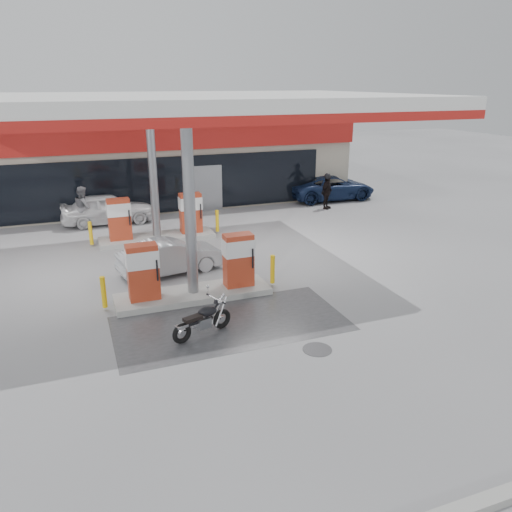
{
  "coord_description": "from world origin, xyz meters",
  "views": [
    {
      "loc": [
        -3.01,
        -11.2,
        5.98
      ],
      "look_at": [
        1.79,
        1.56,
        1.2
      ],
      "focal_mm": 35.0,
      "sensor_mm": 36.0,
      "label": 1
    }
  ],
  "objects_px": {
    "biker_walking": "(327,192)",
    "pump_island_far": "(156,223)",
    "attendant": "(84,207)",
    "sedan_white": "(107,209)",
    "parked_car_right": "(331,187)",
    "parked_motorcycle": "(203,321)",
    "hatchback_silver": "(171,256)",
    "pump_island_near": "(193,275)"
  },
  "relations": [
    {
      "from": "biker_walking",
      "to": "pump_island_far",
      "type": "bearing_deg",
      "value": 158.81
    },
    {
      "from": "biker_walking",
      "to": "attendant",
      "type": "bearing_deg",
      "value": 141.69
    },
    {
      "from": "pump_island_far",
      "to": "sedan_white",
      "type": "height_order",
      "value": "pump_island_far"
    },
    {
      "from": "parked_car_right",
      "to": "parked_motorcycle",
      "type": "bearing_deg",
      "value": 141.16
    },
    {
      "from": "pump_island_far",
      "to": "parked_car_right",
      "type": "xyz_separation_m",
      "value": [
        10.0,
        4.0,
        -0.06
      ]
    },
    {
      "from": "parked_motorcycle",
      "to": "hatchback_silver",
      "type": "height_order",
      "value": "hatchback_silver"
    },
    {
      "from": "sedan_white",
      "to": "attendant",
      "type": "height_order",
      "value": "attendant"
    },
    {
      "from": "hatchback_silver",
      "to": "biker_walking",
      "type": "distance_m",
      "value": 10.78
    },
    {
      "from": "pump_island_far",
      "to": "parked_motorcycle",
      "type": "height_order",
      "value": "pump_island_far"
    },
    {
      "from": "pump_island_far",
      "to": "sedan_white",
      "type": "bearing_deg",
      "value": 116.5
    },
    {
      "from": "pump_island_near",
      "to": "biker_walking",
      "type": "xyz_separation_m",
      "value": [
        8.76,
        8.2,
        0.13
      ]
    },
    {
      "from": "pump_island_far",
      "to": "pump_island_near",
      "type": "bearing_deg",
      "value": -90.0
    },
    {
      "from": "attendant",
      "to": "biker_walking",
      "type": "bearing_deg",
      "value": -99.52
    },
    {
      "from": "pump_island_near",
      "to": "attendant",
      "type": "distance_m",
      "value": 9.18
    },
    {
      "from": "hatchback_silver",
      "to": "biker_walking",
      "type": "relative_size",
      "value": 2.05
    },
    {
      "from": "attendant",
      "to": "parked_car_right",
      "type": "bearing_deg",
      "value": -91.06
    },
    {
      "from": "parked_motorcycle",
      "to": "attendant",
      "type": "relative_size",
      "value": 0.92
    },
    {
      "from": "parked_motorcycle",
      "to": "biker_walking",
      "type": "distance_m",
      "value": 13.93
    },
    {
      "from": "pump_island_near",
      "to": "parked_car_right",
      "type": "distance_m",
      "value": 14.14
    },
    {
      "from": "pump_island_near",
      "to": "hatchback_silver",
      "type": "relative_size",
      "value": 1.5
    },
    {
      "from": "parked_car_right",
      "to": "biker_walking",
      "type": "xyz_separation_m",
      "value": [
        -1.24,
        -1.8,
        0.18
      ]
    },
    {
      "from": "pump_island_far",
      "to": "parked_motorcycle",
      "type": "distance_m",
      "value": 8.36
    },
    {
      "from": "pump_island_near",
      "to": "parked_motorcycle",
      "type": "relative_size",
      "value": 3.1
    },
    {
      "from": "pump_island_far",
      "to": "sedan_white",
      "type": "xyz_separation_m",
      "value": [
        -1.6,
        3.2,
        -0.03
      ]
    },
    {
      "from": "pump_island_far",
      "to": "parked_motorcycle",
      "type": "xyz_separation_m",
      "value": [
        -0.32,
        -8.35,
        -0.32
      ]
    },
    {
      "from": "pump_island_far",
      "to": "attendant",
      "type": "bearing_deg",
      "value": 132.84
    },
    {
      "from": "parked_motorcycle",
      "to": "hatchback_silver",
      "type": "distance_m",
      "value": 4.55
    },
    {
      "from": "attendant",
      "to": "sedan_white",
      "type": "bearing_deg",
      "value": -74.71
    },
    {
      "from": "parked_motorcycle",
      "to": "biker_walking",
      "type": "xyz_separation_m",
      "value": [
        9.09,
        10.55,
        0.44
      ]
    },
    {
      "from": "pump_island_near",
      "to": "parked_car_right",
      "type": "bearing_deg",
      "value": 45.0
    },
    {
      "from": "parked_motorcycle",
      "to": "hatchback_silver",
      "type": "relative_size",
      "value": 0.48
    },
    {
      "from": "attendant",
      "to": "hatchback_silver",
      "type": "xyz_separation_m",
      "value": [
        2.41,
        -6.6,
        -0.34
      ]
    },
    {
      "from": "pump_island_far",
      "to": "biker_walking",
      "type": "bearing_deg",
      "value": 14.09
    },
    {
      "from": "pump_island_far",
      "to": "biker_walking",
      "type": "distance_m",
      "value": 9.04
    },
    {
      "from": "hatchback_silver",
      "to": "parked_car_right",
      "type": "bearing_deg",
      "value": -63.25
    },
    {
      "from": "biker_walking",
      "to": "pump_island_near",
      "type": "bearing_deg",
      "value": -172.19
    },
    {
      "from": "pump_island_near",
      "to": "biker_walking",
      "type": "relative_size",
      "value": 3.07
    },
    {
      "from": "attendant",
      "to": "parked_motorcycle",
      "type": "bearing_deg",
      "value": -174.98
    },
    {
      "from": "parked_motorcycle",
      "to": "sedan_white",
      "type": "xyz_separation_m",
      "value": [
        -1.27,
        11.55,
        0.28
      ]
    },
    {
      "from": "pump_island_far",
      "to": "hatchback_silver",
      "type": "relative_size",
      "value": 1.5
    },
    {
      "from": "sedan_white",
      "to": "hatchback_silver",
      "type": "distance_m",
      "value": 7.14
    },
    {
      "from": "hatchback_silver",
      "to": "parked_car_right",
      "type": "xyz_separation_m",
      "value": [
        10.19,
        7.8,
        0.09
      ]
    }
  ]
}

